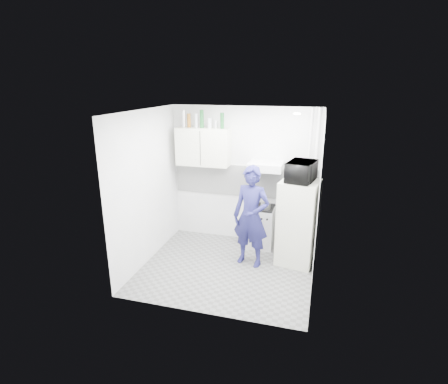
# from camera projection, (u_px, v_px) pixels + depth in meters

# --- Properties ---
(floor) EXTENTS (2.80, 2.80, 0.00)m
(floor) POSITION_uv_depth(u_px,v_px,m) (227.00, 268.00, 5.91)
(floor) COLOR slate
(floor) RESTS_ON ground
(ceiling) EXTENTS (2.80, 2.80, 0.00)m
(ceiling) POSITION_uv_depth(u_px,v_px,m) (227.00, 111.00, 5.12)
(ceiling) COLOR white
(ceiling) RESTS_ON wall_back
(wall_back) EXTENTS (2.80, 0.00, 2.80)m
(wall_back) POSITION_uv_depth(u_px,v_px,m) (244.00, 176.00, 6.66)
(wall_back) COLOR white
(wall_back) RESTS_ON floor
(wall_left) EXTENTS (0.00, 2.60, 2.60)m
(wall_left) POSITION_uv_depth(u_px,v_px,m) (147.00, 188.00, 5.88)
(wall_left) COLOR white
(wall_left) RESTS_ON floor
(wall_right) EXTENTS (0.00, 2.60, 2.60)m
(wall_right) POSITION_uv_depth(u_px,v_px,m) (318.00, 203.00, 5.16)
(wall_right) COLOR white
(wall_right) RESTS_ON floor
(person) EXTENTS (0.71, 0.54, 1.73)m
(person) POSITION_uv_depth(u_px,v_px,m) (251.00, 217.00, 5.82)
(person) COLOR #1B1B4F
(person) RESTS_ON floor
(stove) EXTENTS (0.48, 0.48, 0.77)m
(stove) POSITION_uv_depth(u_px,v_px,m) (261.00, 227.00, 6.61)
(stove) COLOR silver
(stove) RESTS_ON floor
(fridge) EXTENTS (0.71, 0.71, 1.47)m
(fridge) POSITION_uv_depth(u_px,v_px,m) (298.00, 223.00, 5.91)
(fridge) COLOR silver
(fridge) RESTS_ON floor
(stove_top) EXTENTS (0.46, 0.46, 0.03)m
(stove_top) POSITION_uv_depth(u_px,v_px,m) (261.00, 207.00, 6.49)
(stove_top) COLOR black
(stove_top) RESTS_ON stove
(saucepan) EXTENTS (0.18, 0.18, 0.10)m
(saucepan) POSITION_uv_depth(u_px,v_px,m) (266.00, 206.00, 6.38)
(saucepan) COLOR silver
(saucepan) RESTS_ON stove_top
(microwave) EXTENTS (0.66, 0.51, 0.33)m
(microwave) POSITION_uv_depth(u_px,v_px,m) (301.00, 171.00, 5.64)
(microwave) COLOR black
(microwave) RESTS_ON fridge
(bottle_a) EXTENTS (0.07, 0.07, 0.31)m
(bottle_a) POSITION_uv_depth(u_px,v_px,m) (184.00, 119.00, 6.47)
(bottle_a) COLOR silver
(bottle_a) RESTS_ON upper_cabinet
(bottle_b) EXTENTS (0.07, 0.07, 0.26)m
(bottle_b) POSITION_uv_depth(u_px,v_px,m) (189.00, 120.00, 6.46)
(bottle_b) COLOR brown
(bottle_b) RESTS_ON upper_cabinet
(bottle_c) EXTENTS (0.06, 0.06, 0.25)m
(bottle_c) POSITION_uv_depth(u_px,v_px,m) (196.00, 121.00, 6.42)
(bottle_c) COLOR #B2B7BC
(bottle_c) RESTS_ON upper_cabinet
(bottle_d) EXTENTS (0.07, 0.07, 0.33)m
(bottle_d) POSITION_uv_depth(u_px,v_px,m) (202.00, 119.00, 6.38)
(bottle_d) COLOR #144C1E
(bottle_d) RESTS_ON upper_cabinet
(canister_a) EXTENTS (0.07, 0.07, 0.19)m
(canister_a) POSITION_uv_depth(u_px,v_px,m) (210.00, 123.00, 6.36)
(canister_a) COLOR #B2B7BC
(canister_a) RESTS_ON upper_cabinet
(canister_b) EXTENTS (0.08, 0.08, 0.14)m
(canister_b) POSITION_uv_depth(u_px,v_px,m) (215.00, 124.00, 6.34)
(canister_b) COLOR silver
(canister_b) RESTS_ON upper_cabinet
(bottle_e) EXTENTS (0.07, 0.07, 0.28)m
(bottle_e) POSITION_uv_depth(u_px,v_px,m) (222.00, 121.00, 6.29)
(bottle_e) COLOR #144C1E
(bottle_e) RESTS_ON upper_cabinet
(upper_cabinet) EXTENTS (1.00, 0.35, 0.70)m
(upper_cabinet) POSITION_uv_depth(u_px,v_px,m) (203.00, 147.00, 6.53)
(upper_cabinet) COLOR silver
(upper_cabinet) RESTS_ON wall_back
(range_hood) EXTENTS (0.60, 0.50, 0.14)m
(range_hood) POSITION_uv_depth(u_px,v_px,m) (266.00, 166.00, 6.24)
(range_hood) COLOR silver
(range_hood) RESTS_ON wall_back
(backsplash) EXTENTS (2.74, 0.03, 0.60)m
(backsplash) POSITION_uv_depth(u_px,v_px,m) (244.00, 181.00, 6.68)
(backsplash) COLOR white
(backsplash) RESTS_ON wall_back
(pipe_a) EXTENTS (0.05, 0.05, 2.60)m
(pipe_a) POSITION_uv_depth(u_px,v_px,m) (314.00, 182.00, 6.25)
(pipe_a) COLOR silver
(pipe_a) RESTS_ON floor
(pipe_b) EXTENTS (0.04, 0.04, 2.60)m
(pipe_b) POSITION_uv_depth(u_px,v_px,m) (307.00, 181.00, 6.29)
(pipe_b) COLOR silver
(pipe_b) RESTS_ON floor
(ceiling_spot_fixture) EXTENTS (0.10, 0.10, 0.02)m
(ceiling_spot_fixture) POSITION_uv_depth(u_px,v_px,m) (297.00, 114.00, 5.06)
(ceiling_spot_fixture) COLOR white
(ceiling_spot_fixture) RESTS_ON ceiling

